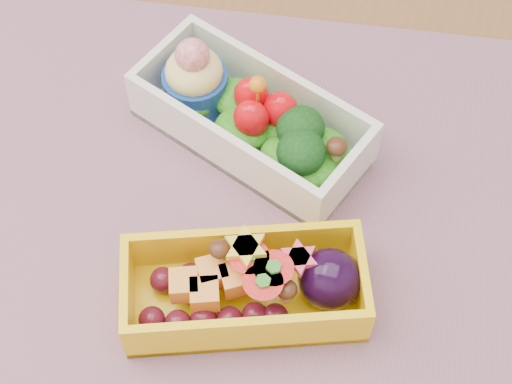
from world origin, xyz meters
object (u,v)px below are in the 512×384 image
(placemat, at_px, (245,221))
(bento_white, at_px, (250,118))
(table, at_px, (237,252))
(bento_yellow, at_px, (250,287))

(placemat, distance_m, bento_white, 0.08)
(table, bearing_deg, bento_white, 93.59)
(placemat, bearing_deg, bento_white, 103.70)
(table, xyz_separation_m, bento_white, (-0.00, 0.05, 0.13))
(table, xyz_separation_m, placemat, (0.02, -0.02, 0.10))
(table, relative_size, bento_yellow, 6.46)
(placemat, relative_size, bento_yellow, 3.04)
(bento_white, bearing_deg, bento_yellow, -52.83)
(table, bearing_deg, bento_yellow, -65.63)
(placemat, xyz_separation_m, bento_yellow, (0.02, -0.06, 0.03))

